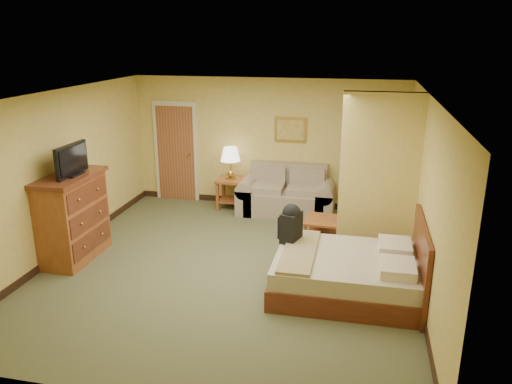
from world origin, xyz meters
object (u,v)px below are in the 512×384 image
(coffee_table, at_px, (324,225))
(loveseat, at_px, (286,198))
(bed, at_px, (350,273))
(dresser, at_px, (72,217))

(coffee_table, bearing_deg, loveseat, 123.39)
(coffee_table, xyz_separation_m, bed, (0.51, -1.71, 0.00))
(loveseat, xyz_separation_m, dresser, (-2.94, -2.77, 0.38))
(coffee_table, relative_size, dresser, 0.49)
(coffee_table, xyz_separation_m, dresser, (-3.79, -1.49, 0.40))
(loveseat, distance_m, dresser, 4.06)
(loveseat, height_order, coffee_table, loveseat)
(loveseat, distance_m, coffee_table, 1.54)
(dresser, bearing_deg, bed, -2.89)
(loveseat, relative_size, coffee_table, 2.80)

